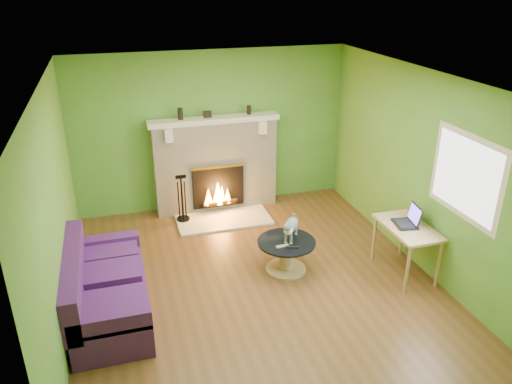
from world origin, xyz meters
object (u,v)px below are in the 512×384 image
(sofa, at_px, (104,290))
(coffee_table, at_px, (286,253))
(desk, at_px, (407,232))
(cat, at_px, (291,227))

(sofa, distance_m, coffee_table, 2.35)
(desk, bearing_deg, coffee_table, 161.71)
(desk, distance_m, cat, 1.50)
(cat, bearing_deg, coffee_table, -113.27)
(desk, xyz_separation_m, cat, (-1.40, 0.54, 0.01))
(sofa, height_order, cat, sofa)
(coffee_table, bearing_deg, desk, -18.29)
(coffee_table, distance_m, cat, 0.37)
(sofa, xyz_separation_m, coffee_table, (2.33, 0.28, -0.07))
(coffee_table, relative_size, desk, 0.83)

